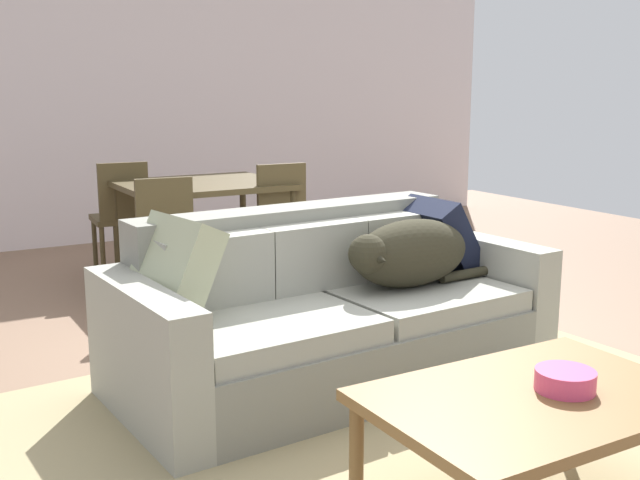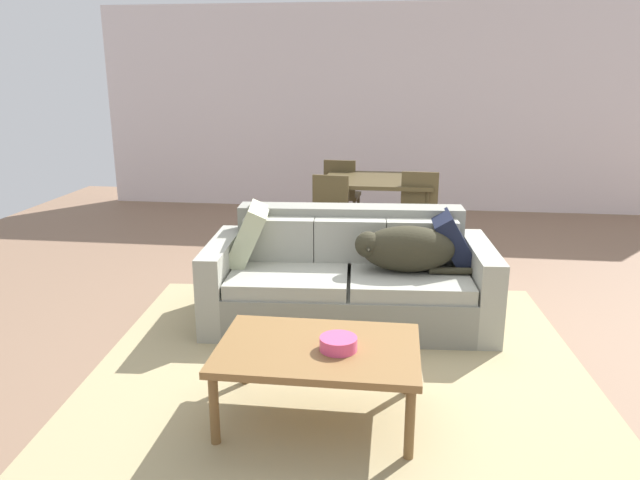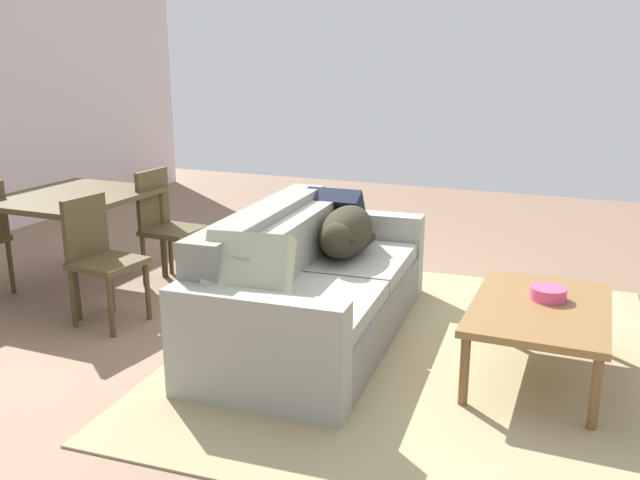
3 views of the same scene
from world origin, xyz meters
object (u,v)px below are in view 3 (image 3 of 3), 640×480
throw_pillow_by_right_arm (336,216)px  dining_chair_near_left (100,254)px  bowl_on_coffee_table (548,293)px  throw_pillow_by_left_arm (247,277)px  dining_table (73,204)px  dining_chair_near_right (165,222)px  coffee_table (540,313)px  dog_on_left_cushion (346,232)px  couch (308,289)px

throw_pillow_by_right_arm → dining_chair_near_left: dining_chair_near_left is taller
throw_pillow_by_right_arm → bowl_on_coffee_table: size_ratio=2.07×
throw_pillow_by_left_arm → dining_table: 2.18m
dining_chair_near_right → dining_table: bearing=131.4°
coffee_table → bowl_on_coffee_table: bearing=-14.0°
dining_chair_near_left → dining_chair_near_right: 0.88m
throw_pillow_by_left_arm → dining_chair_near_left: throw_pillow_by_left_arm is taller
dog_on_left_cushion → dining_chair_near_left: (-0.72, 1.48, -0.12)m
dog_on_left_cushion → coffee_table: size_ratio=0.79×
couch → dog_on_left_cushion: (0.41, -0.10, 0.29)m
couch → dining_chair_near_left: size_ratio=2.52×
bowl_on_coffee_table → dining_chair_near_right: 2.96m
bowl_on_coffee_table → throw_pillow_by_right_arm: bearing=65.3°
coffee_table → throw_pillow_by_right_arm: bearing=61.6°
dining_table → dining_chair_near_left: 0.79m
coffee_table → dining_chair_near_left: bearing=95.4°
couch → dining_chair_near_right: dining_chair_near_right is taller
throw_pillow_by_right_arm → dining_table: throw_pillow_by_right_arm is taller
throw_pillow_by_left_arm → dining_chair_near_right: (1.34, 1.46, -0.14)m
couch → throw_pillow_by_right_arm: (0.77, 0.11, 0.30)m
throw_pillow_by_left_arm → coffee_table: throw_pillow_by_left_arm is taller
throw_pillow_by_right_arm → dining_chair_near_left: (-1.09, 1.27, -0.14)m
throw_pillow_by_right_arm → dining_table: size_ratio=0.37×
dining_table → dining_chair_near_left: (-0.46, -0.61, -0.20)m
throw_pillow_by_left_arm → dining_chair_near_right: size_ratio=0.51×
dining_chair_near_right → couch: bearing=-108.6°
dining_chair_near_right → dog_on_left_cushion: bearing=-93.4°
dining_chair_near_right → bowl_on_coffee_table: bearing=-97.5°
couch → dog_on_left_cushion: 0.51m
couch → dog_on_left_cushion: couch is taller
coffee_table → dining_table: size_ratio=0.97×
dining_table → dining_chair_near_left: dining_chair_near_left is taller
dining_chair_near_left → dining_table: bearing=58.9°
bowl_on_coffee_table → dining_chair_near_left: 2.85m
dining_chair_near_left → bowl_on_coffee_table: bearing=-76.7°
coffee_table → dining_chair_near_right: 2.95m
throw_pillow_by_left_arm → dining_table: bearing=65.1°
throw_pillow_by_left_arm → coffee_table: bearing=-63.0°
couch → bowl_on_coffee_table: 1.46m
coffee_table → dining_chair_near_right: (0.61, 2.89, 0.11)m
couch → coffee_table: (-0.05, -1.42, 0.07)m
throw_pillow_by_left_arm → throw_pillow_by_right_arm: bearing=3.8°
throw_pillow_by_left_arm → throw_pillow_by_right_arm: size_ratio=1.10×
coffee_table → dining_table: dining_table is taller
bowl_on_coffee_table → couch: bearing=92.3°
throw_pillow_by_right_arm → dining_chair_near_right: bearing=99.0°
bowl_on_coffee_table → dining_table: bearing=88.7°
couch → dining_chair_near_left: bearing=99.3°
dog_on_left_cushion → dining_chair_near_right: dining_chair_near_right is taller
dog_on_left_cushion → throw_pillow_by_left_arm: throw_pillow_by_left_arm is taller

